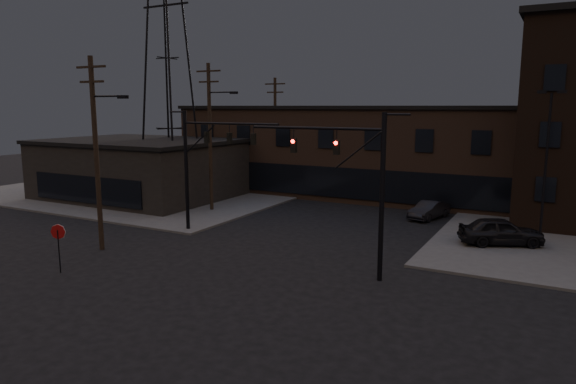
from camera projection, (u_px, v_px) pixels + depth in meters
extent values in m
plane|color=black|center=(214.00, 287.00, 23.78)|extent=(140.00, 140.00, 0.00)
cube|color=#474744|center=(168.00, 186.00, 53.15)|extent=(30.00, 30.00, 0.15)
cube|color=#4A3427|center=(394.00, 153.00, 47.44)|extent=(40.00, 12.00, 8.00)
cube|color=black|center=(140.00, 170.00, 46.61)|extent=(16.00, 12.00, 5.00)
cylinder|color=black|center=(382.00, 198.00, 23.99)|extent=(0.24, 0.24, 8.00)
cylinder|color=black|center=(315.00, 128.00, 25.10)|extent=(7.00, 0.14, 0.14)
cube|color=#FF140C|center=(337.00, 147.00, 24.70)|extent=(0.28, 0.22, 0.70)
cube|color=#FF140C|center=(294.00, 146.00, 25.79)|extent=(0.28, 0.22, 0.70)
cylinder|color=black|center=(186.00, 172.00, 33.80)|extent=(0.24, 0.24, 8.00)
cylinder|color=black|center=(229.00, 124.00, 31.64)|extent=(7.00, 0.14, 0.14)
cube|color=black|center=(207.00, 137.00, 32.61)|extent=(0.28, 0.22, 0.70)
cube|color=black|center=(230.00, 138.00, 31.79)|extent=(0.28, 0.22, 0.70)
cube|color=black|center=(253.00, 139.00, 30.97)|extent=(0.28, 0.22, 0.70)
cylinder|color=black|center=(59.00, 251.00, 25.60)|extent=(0.06, 0.06, 2.20)
cylinder|color=maroon|center=(58.00, 232.00, 25.45)|extent=(0.72, 0.33, 0.76)
cylinder|color=black|center=(96.00, 156.00, 29.05)|extent=(0.28, 0.28, 11.00)
cube|color=black|center=(91.00, 67.00, 28.23)|extent=(2.20, 0.12, 0.12)
cube|color=black|center=(92.00, 82.00, 28.37)|extent=(1.80, 0.12, 0.12)
cube|color=black|center=(123.00, 97.00, 27.43)|extent=(0.60, 0.25, 0.18)
cylinder|color=black|center=(210.00, 139.00, 39.89)|extent=(0.28, 0.28, 11.50)
cube|color=black|center=(208.00, 71.00, 39.04)|extent=(2.20, 0.12, 0.12)
cube|color=black|center=(209.00, 82.00, 39.17)|extent=(1.80, 0.12, 0.12)
cube|color=black|center=(234.00, 93.00, 38.24)|extent=(0.60, 0.25, 0.18)
cylinder|color=black|center=(275.00, 134.00, 50.83)|extent=(0.28, 0.28, 11.00)
cube|color=black|center=(275.00, 84.00, 50.01)|extent=(2.20, 0.12, 0.12)
cube|color=black|center=(275.00, 92.00, 50.15)|extent=(1.80, 0.12, 0.12)
cylinder|color=black|center=(545.00, 173.00, 29.13)|extent=(0.14, 0.14, 9.00)
cube|color=black|center=(542.00, 92.00, 28.60)|extent=(0.50, 0.28, 0.18)
cube|color=black|center=(562.00, 92.00, 28.14)|extent=(0.50, 0.28, 0.18)
imported|color=black|center=(501.00, 231.00, 30.32)|extent=(5.15, 3.71, 1.63)
imported|color=black|center=(429.00, 210.00, 37.98)|extent=(2.45, 4.26, 1.33)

